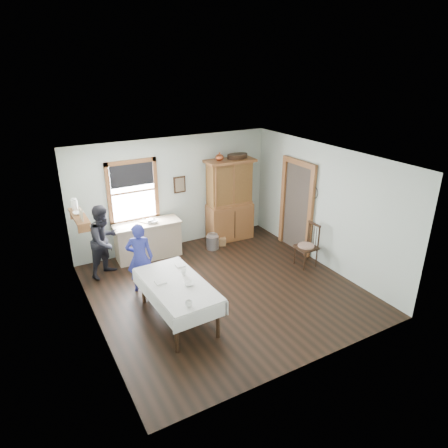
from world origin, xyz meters
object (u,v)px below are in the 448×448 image
object	(u,v)px
work_counter	(148,240)
china_hutch	(230,200)
spindle_chair	(306,245)
pail	(213,242)
woman_blue	(140,260)
figure_dark	(105,243)
dining_table	(178,301)
wicker_basket	(219,241)

from	to	relation	value
work_counter	china_hutch	world-z (taller)	china_hutch
china_hutch	spindle_chair	size ratio (longest dim) A/B	2.07
pail	woman_blue	distance (m)	2.41
spindle_chair	figure_dark	size ratio (longest dim) A/B	0.69
china_hutch	dining_table	xyz separation A→B (m)	(-2.57, -2.60, -0.67)
wicker_basket	figure_dark	distance (m)	2.89
pail	woman_blue	bearing A→B (deg)	-154.97
wicker_basket	woman_blue	xyz separation A→B (m)	(-2.38, -1.11, 0.57)
spindle_chair	figure_dark	bearing A→B (deg)	155.59
spindle_chair	china_hutch	bearing A→B (deg)	108.94
pail	woman_blue	size ratio (longest dim) A/B	0.25
work_counter	pail	size ratio (longest dim) A/B	4.61
pail	wicker_basket	size ratio (longest dim) A/B	1.00
china_hutch	pail	xyz separation A→B (m)	(-0.68, -0.34, -0.88)
china_hutch	woman_blue	size ratio (longest dim) A/B	1.56
work_counter	dining_table	distance (m)	2.63
pail	wicker_basket	bearing A→B (deg)	25.14
china_hutch	dining_table	size ratio (longest dim) A/B	1.13
wicker_basket	woman_blue	distance (m)	2.69
spindle_chair	dining_table	bearing A→B (deg)	-172.20
pail	figure_dark	xyz separation A→B (m)	(-2.57, -0.00, 0.57)
spindle_chair	pail	distance (m)	2.32
china_hutch	pail	bearing A→B (deg)	-150.58
work_counter	china_hutch	xyz separation A→B (m)	(2.20, 0.00, 0.61)
china_hutch	figure_dark	bearing A→B (deg)	-171.01
wicker_basket	figure_dark	bearing A→B (deg)	-177.67
dining_table	figure_dark	world-z (taller)	figure_dark
dining_table	woman_blue	distance (m)	1.32
china_hutch	woman_blue	world-z (taller)	china_hutch
china_hutch	figure_dark	size ratio (longest dim) A/B	1.43
china_hutch	spindle_chair	distance (m)	2.33
china_hutch	spindle_chair	world-z (taller)	china_hutch
pail	china_hutch	bearing A→B (deg)	26.37
pail	figure_dark	world-z (taller)	figure_dark
wicker_basket	woman_blue	bearing A→B (deg)	-154.96
china_hutch	spindle_chair	xyz separation A→B (m)	(0.74, -2.14, -0.54)
china_hutch	pail	distance (m)	1.16
wicker_basket	figure_dark	xyz separation A→B (m)	(-2.81, -0.11, 0.63)
work_counter	spindle_chair	size ratio (longest dim) A/B	1.51
work_counter	dining_table	xyz separation A→B (m)	(-0.37, -2.60, -0.07)
dining_table	china_hutch	bearing A→B (deg)	45.34
dining_table	wicker_basket	xyz separation A→B (m)	(2.13, 2.38, -0.27)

